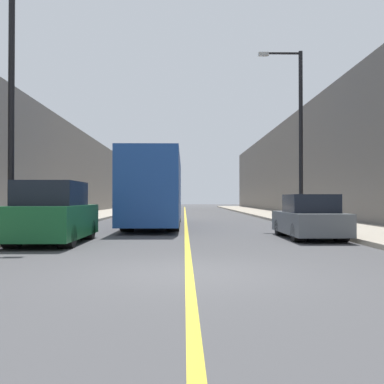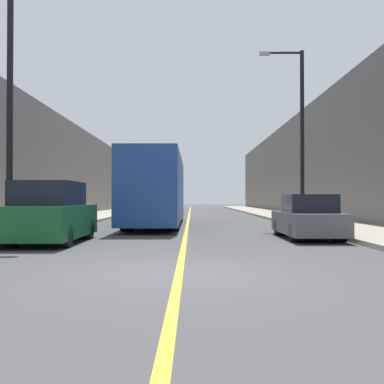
{
  "view_description": "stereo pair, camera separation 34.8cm",
  "coord_description": "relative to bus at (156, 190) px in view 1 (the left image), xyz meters",
  "views": [
    {
      "loc": [
        -0.1,
        -8.57,
        1.43
      ],
      "look_at": [
        0.32,
        14.78,
        1.76
      ],
      "focal_mm": 42.0,
      "sensor_mm": 36.0,
      "label": 1
    },
    {
      "loc": [
        0.25,
        -8.58,
        1.43
      ],
      "look_at": [
        0.32,
        14.78,
        1.76
      ],
      "focal_mm": 42.0,
      "sensor_mm": 36.0,
      "label": 2
    }
  ],
  "objects": [
    {
      "name": "ground_plane",
      "position": [
        1.57,
        -14.62,
        -1.89
      ],
      "size": [
        200.0,
        200.0,
        0.0
      ],
      "primitive_type": "plane",
      "color": "#474749"
    },
    {
      "name": "sidewalk_left",
      "position": [
        -5.69,
        15.38,
        -1.81
      ],
      "size": [
        3.74,
        72.0,
        0.15
      ],
      "primitive_type": "cube",
      "color": "#A89E8C",
      "rests_on": "ground"
    },
    {
      "name": "sidewalk_right",
      "position": [
        8.84,
        15.38,
        -1.81
      ],
      "size": [
        3.74,
        72.0,
        0.15
      ],
      "primitive_type": "cube",
      "color": "#A89E8C",
      "rests_on": "ground"
    },
    {
      "name": "building_row_left",
      "position": [
        -9.56,
        15.38,
        1.82
      ],
      "size": [
        4.0,
        72.0,
        7.42
      ],
      "primitive_type": "cube",
      "color": "#66605B",
      "rests_on": "ground"
    },
    {
      "name": "building_row_right",
      "position": [
        12.71,
        15.38,
        2.42
      ],
      "size": [
        4.0,
        72.0,
        8.61
      ],
      "primitive_type": "cube",
      "color": "#66605B",
      "rests_on": "ground"
    },
    {
      "name": "road_center_line",
      "position": [
        1.57,
        15.38,
        -1.88
      ],
      "size": [
        0.16,
        72.0,
        0.01
      ],
      "primitive_type": "cube",
      "color": "gold",
      "rests_on": "ground"
    },
    {
      "name": "bus",
      "position": [
        0.0,
        0.0,
        0.0
      ],
      "size": [
        2.53,
        12.08,
        3.54
      ],
      "color": "#1E4793",
      "rests_on": "ground"
    },
    {
      "name": "parked_suv_left",
      "position": [
        -2.68,
        -8.92,
        -0.98
      ],
      "size": [
        2.0,
        4.47,
        1.96
      ],
      "color": "#145128",
      "rests_on": "ground"
    },
    {
      "name": "car_right_near",
      "position": [
        5.93,
        -7.31,
        -1.18
      ],
      "size": [
        1.81,
        4.22,
        1.57
      ],
      "color": "#51565B",
      "rests_on": "ground"
    },
    {
      "name": "street_lamp_left",
      "position": [
        -3.96,
        -8.63,
        2.79
      ],
      "size": [
        2.2,
        0.24,
        8.07
      ],
      "color": "black",
      "rests_on": "sidewalk_left"
    },
    {
      "name": "street_lamp_right",
      "position": [
        7.11,
        -1.12,
        3.05
      ],
      "size": [
        2.2,
        0.24,
        8.59
      ],
      "color": "black",
      "rests_on": "sidewalk_right"
    }
  ]
}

